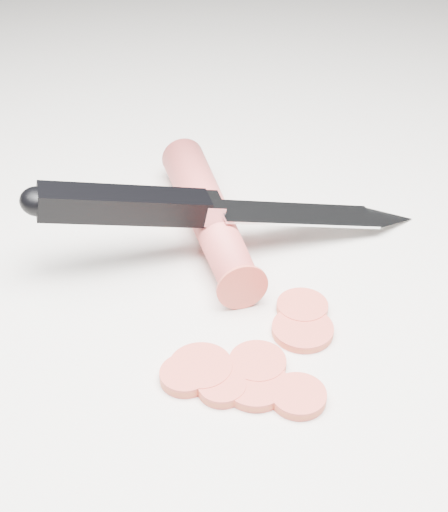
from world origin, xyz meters
TOP-DOWN VIEW (x-y plane):
  - ground at (0.00, 0.00)m, footprint 2.40×2.40m
  - carrot at (0.05, 0.09)m, footprint 0.09×0.18m
  - carrot_slice_0 at (-0.02, -0.05)m, footprint 0.04×0.04m
  - carrot_slice_1 at (0.04, -0.03)m, footprint 0.04×0.04m
  - carrot_slice_2 at (-0.04, -0.03)m, footprint 0.04×0.04m
  - carrot_slice_3 at (-0.00, -0.07)m, footprint 0.03×0.03m
  - carrot_slice_4 at (0.05, -0.02)m, footprint 0.03×0.03m
  - carrot_slice_5 at (-0.05, -0.03)m, footprint 0.03×0.03m
  - carrot_slice_6 at (-0.03, -0.05)m, footprint 0.03×0.03m
  - carrot_slice_7 at (-0.01, -0.04)m, footprint 0.03×0.03m
  - kitchen_knife at (0.05, 0.07)m, footprint 0.28×0.12m

SIDE VIEW (x-z plane):
  - ground at x=0.00m, z-range 0.00..0.00m
  - carrot_slice_1 at x=0.04m, z-range 0.00..0.01m
  - carrot_slice_4 at x=0.05m, z-range 0.00..0.01m
  - carrot_slice_0 at x=-0.02m, z-range 0.00..0.01m
  - carrot_slice_3 at x=0.00m, z-range 0.00..0.01m
  - carrot_slice_6 at x=-0.03m, z-range 0.00..0.01m
  - carrot_slice_7 at x=-0.01m, z-range 0.00..0.01m
  - carrot_slice_5 at x=-0.05m, z-range 0.00..0.01m
  - carrot_slice_2 at x=-0.04m, z-range 0.00..0.01m
  - carrot at x=0.05m, z-range 0.00..0.03m
  - kitchen_knife at x=0.05m, z-range 0.00..0.07m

